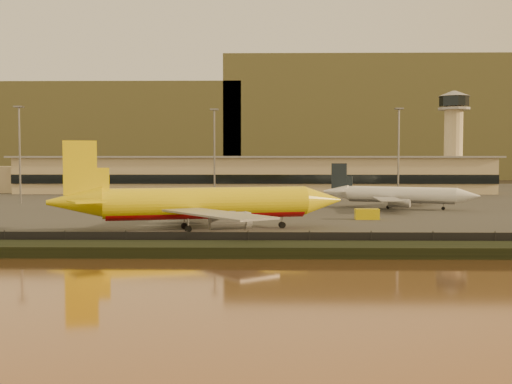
# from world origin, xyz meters

# --- Properties ---
(ground) EXTENTS (900.00, 900.00, 0.00)m
(ground) POSITION_xyz_m (0.00, 0.00, 0.00)
(ground) COLOR black
(ground) RESTS_ON ground
(embankment) EXTENTS (320.00, 7.00, 1.40)m
(embankment) POSITION_xyz_m (0.00, -17.00, 0.70)
(embankment) COLOR black
(embankment) RESTS_ON ground
(tarmac) EXTENTS (320.00, 220.00, 0.20)m
(tarmac) POSITION_xyz_m (0.00, 95.00, 0.10)
(tarmac) COLOR #2D2D2D
(tarmac) RESTS_ON ground
(perimeter_fence) EXTENTS (300.00, 0.05, 2.20)m
(perimeter_fence) POSITION_xyz_m (0.00, -13.00, 1.30)
(perimeter_fence) COLOR black
(perimeter_fence) RESTS_ON tarmac
(terminal_building) EXTENTS (202.00, 25.00, 12.60)m
(terminal_building) POSITION_xyz_m (-14.52, 125.55, 6.25)
(terminal_building) COLOR #C9B78C
(terminal_building) RESTS_ON tarmac
(control_tower) EXTENTS (11.20, 11.20, 35.50)m
(control_tower) POSITION_xyz_m (70.00, 131.00, 21.66)
(control_tower) COLOR #C9B78C
(control_tower) RESTS_ON tarmac
(apron_light_masts) EXTENTS (152.20, 12.20, 25.40)m
(apron_light_masts) POSITION_xyz_m (15.00, 75.00, 15.70)
(apron_light_masts) COLOR slate
(apron_light_masts) RESTS_ON tarmac
(distant_hills) EXTENTS (470.00, 160.00, 70.00)m
(distant_hills) POSITION_xyz_m (-20.74, 340.00, 31.39)
(distant_hills) COLOR brown
(distant_hills) RESTS_ON ground
(dhl_cargo_jet) EXTENTS (48.11, 46.08, 14.57)m
(dhl_cargo_jet) POSITION_xyz_m (-6.20, 8.53, 4.55)
(dhl_cargo_jet) COLOR #DBC30B
(dhl_cargo_jet) RESTS_ON tarmac
(white_narrowbody_jet) EXTENTS (34.94, 33.03, 10.61)m
(white_narrowbody_jet) POSITION_xyz_m (35.36, 55.15, 3.37)
(white_narrowbody_jet) COLOR white
(white_narrowbody_jet) RESTS_ON tarmac
(gse_vehicle_yellow) EXTENTS (4.63, 2.14, 2.07)m
(gse_vehicle_yellow) POSITION_xyz_m (23.81, 27.85, 1.23)
(gse_vehicle_yellow) COLOR #DBC30B
(gse_vehicle_yellow) RESTS_ON tarmac
(gse_vehicle_white) EXTENTS (4.62, 2.51, 1.98)m
(gse_vehicle_white) POSITION_xyz_m (-15.55, 37.42, 1.19)
(gse_vehicle_white) COLOR white
(gse_vehicle_white) RESTS_ON tarmac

